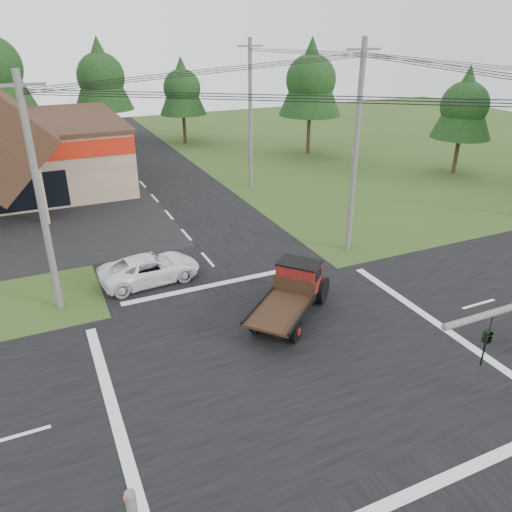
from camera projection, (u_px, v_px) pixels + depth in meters
ground at (292, 358)px, 19.78m from camera, size 120.00×120.00×0.00m
road_ns at (292, 358)px, 19.78m from camera, size 12.00×120.00×0.02m
road_ew at (292, 358)px, 19.78m from camera, size 120.00×12.00×0.02m
utility_pole_nw at (40, 197)px, 21.09m from camera, size 2.00×0.30×10.50m
utility_pole_ne at (356, 149)px, 26.92m from camera, size 2.00×0.30×11.50m
utility_pole_n at (250, 114)px, 38.53m from camera, size 2.00×0.30×11.20m
tree_row_d at (100, 74)px, 51.31m from camera, size 6.16×6.16×11.11m
tree_row_e at (182, 86)px, 53.25m from camera, size 5.04×5.04×9.09m
tree_side_ne at (311, 77)px, 48.21m from camera, size 6.16×6.16×11.11m
tree_side_e_near at (465, 103)px, 41.90m from camera, size 5.04×5.04×9.09m
antique_flatbed_truck at (290, 295)px, 22.02m from camera, size 5.60×5.26×2.33m
white_pickup at (150, 269)px, 25.43m from camera, size 5.27×2.79×1.41m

